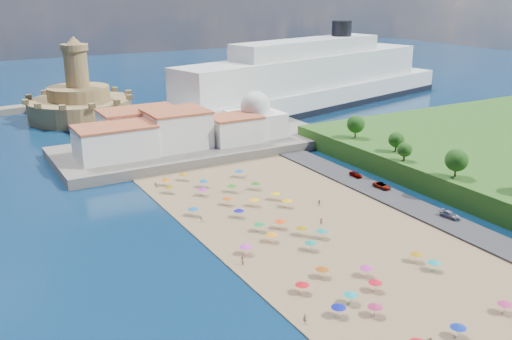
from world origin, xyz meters
TOP-DOWN VIEW (x-y plane):
  - ground at (0.00, 0.00)m, footprint 700.00×700.00m
  - terrace at (10.00, 73.00)m, footprint 90.00×36.00m
  - jetty at (-12.00, 108.00)m, footprint 18.00×70.00m
  - waterfront_buildings at (-3.05, 73.64)m, footprint 57.00×29.00m
  - domed_building at (30.00, 71.00)m, footprint 16.00×16.00m
  - fortress at (-12.00, 138.00)m, footprint 40.00×40.00m
  - cruise_ship at (77.58, 109.67)m, footprint 165.81×62.88m
  - beach_parasols at (-1.30, -8.92)m, footprint 30.82×117.33m
  - beachgoers at (-2.80, -5.72)m, footprint 33.87×97.29m
  - parked_cars at (36.00, 3.13)m, footprint 2.66×66.83m
  - hillside_trees at (49.57, -10.55)m, footprint 13.61×108.42m

SIDE VIEW (x-z plane):
  - ground at x=0.00m, z-range 0.00..0.00m
  - beachgoers at x=-2.80m, z-range 0.18..2.03m
  - jetty at x=-12.00m, z-range 0.00..2.40m
  - parked_cars at x=36.00m, z-range 0.68..2.12m
  - terrace at x=10.00m, z-range 0.00..3.00m
  - beach_parasols at x=-1.30m, z-range 1.05..3.25m
  - fortress at x=-12.00m, z-range -9.52..22.88m
  - waterfront_buildings at x=-3.05m, z-range 2.38..13.38m
  - domed_building at x=30.00m, z-range 1.47..16.47m
  - hillside_trees at x=49.57m, z-range 6.20..14.36m
  - cruise_ship at x=77.58m, z-range -7.34..28.68m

